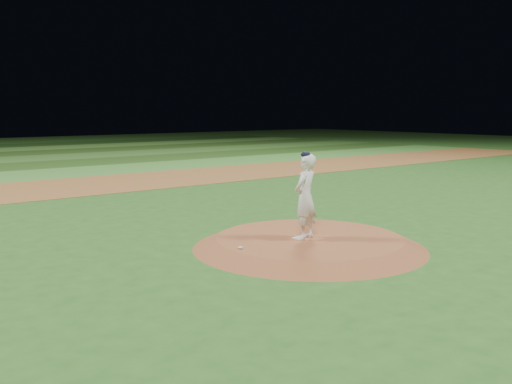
# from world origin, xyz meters

# --- Properties ---
(ground) EXTENTS (120.00, 120.00, 0.00)m
(ground) POSITION_xyz_m (0.00, 0.00, 0.00)
(ground) COLOR #25561B
(ground) RESTS_ON ground
(infield_dirt_band) EXTENTS (70.00, 6.00, 0.02)m
(infield_dirt_band) POSITION_xyz_m (0.00, 14.00, 0.01)
(infield_dirt_band) COLOR brown
(infield_dirt_band) RESTS_ON ground
(outfield_stripe_0) EXTENTS (70.00, 5.00, 0.02)m
(outfield_stripe_0) POSITION_xyz_m (0.00, 19.50, 0.01)
(outfield_stripe_0) COLOR #3B7D2D
(outfield_stripe_0) RESTS_ON ground
(outfield_stripe_1) EXTENTS (70.00, 5.00, 0.02)m
(outfield_stripe_1) POSITION_xyz_m (0.00, 24.50, 0.01)
(outfield_stripe_1) COLOR #244A17
(outfield_stripe_1) RESTS_ON ground
(pitchers_mound) EXTENTS (5.50, 5.50, 0.25)m
(pitchers_mound) POSITION_xyz_m (0.00, 0.00, 0.12)
(pitchers_mound) COLOR brown
(pitchers_mound) RESTS_ON ground
(pitching_rubber) EXTENTS (0.63, 0.24, 0.03)m
(pitching_rubber) POSITION_xyz_m (-0.14, 0.08, 0.27)
(pitching_rubber) COLOR silver
(pitching_rubber) RESTS_ON pitchers_mound
(rosin_bag) EXTENTS (0.10, 0.10, 0.06)m
(rosin_bag) POSITION_xyz_m (-1.97, 0.10, 0.28)
(rosin_bag) COLOR silver
(rosin_bag) RESTS_ON pitchers_mound
(pitcher_on_mound) EXTENTS (0.84, 0.69, 2.04)m
(pitcher_on_mound) POSITION_xyz_m (-0.21, -0.06, 1.25)
(pitcher_on_mound) COLOR white
(pitcher_on_mound) RESTS_ON pitchers_mound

